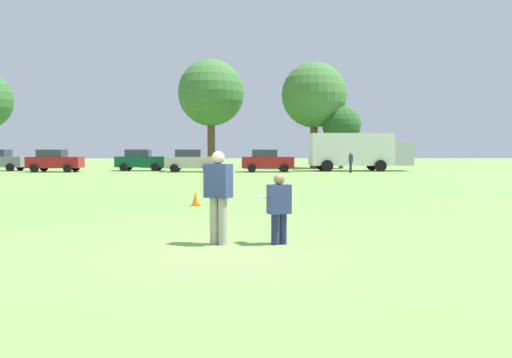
{
  "coord_description": "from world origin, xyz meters",
  "views": [
    {
      "loc": [
        0.51,
        -8.97,
        1.84
      ],
      "look_at": [
        0.71,
        3.4,
        1.11
      ],
      "focal_mm": 35.6,
      "sensor_mm": 36.0,
      "label": 1
    }
  ],
  "objects_px": {
    "parked_car_mid_right": "(141,160)",
    "bystander_far_jogger": "(351,161)",
    "player_defender": "(279,205)",
    "parked_car_center": "(55,161)",
    "parked_car_near_right": "(191,161)",
    "parked_car_far_right": "(267,161)",
    "player_thrower": "(218,192)",
    "traffic_cone": "(196,199)",
    "box_truck": "(358,150)",
    "frisbee": "(263,197)"
  },
  "relations": [
    {
      "from": "frisbee",
      "to": "parked_car_far_right",
      "type": "relative_size",
      "value": 0.06
    },
    {
      "from": "box_truck",
      "to": "parked_car_near_right",
      "type": "bearing_deg",
      "value": -173.63
    },
    {
      "from": "parked_car_far_right",
      "to": "player_defender",
      "type": "bearing_deg",
      "value": -91.71
    },
    {
      "from": "traffic_cone",
      "to": "parked_car_mid_right",
      "type": "distance_m",
      "value": 28.05
    },
    {
      "from": "traffic_cone",
      "to": "parked_car_near_right",
      "type": "relative_size",
      "value": 0.11
    },
    {
      "from": "player_defender",
      "to": "parked_car_near_right",
      "type": "xyz_separation_m",
      "value": [
        -5.23,
        31.63,
        0.16
      ]
    },
    {
      "from": "player_defender",
      "to": "frisbee",
      "type": "bearing_deg",
      "value": 149.44
    },
    {
      "from": "player_defender",
      "to": "bystander_far_jogger",
      "type": "distance_m",
      "value": 30.62
    },
    {
      "from": "parked_car_mid_right",
      "to": "bystander_far_jogger",
      "type": "bearing_deg",
      "value": -13.51
    },
    {
      "from": "parked_car_near_right",
      "to": "traffic_cone",
      "type": "bearing_deg",
      "value": -83.27
    },
    {
      "from": "player_defender",
      "to": "parked_car_near_right",
      "type": "distance_m",
      "value": 32.06
    },
    {
      "from": "traffic_cone",
      "to": "frisbee",
      "type": "bearing_deg",
      "value": -73.17
    },
    {
      "from": "player_thrower",
      "to": "frisbee",
      "type": "height_order",
      "value": "player_thrower"
    },
    {
      "from": "player_thrower",
      "to": "parked_car_center",
      "type": "height_order",
      "value": "parked_car_center"
    },
    {
      "from": "player_thrower",
      "to": "player_defender",
      "type": "height_order",
      "value": "player_thrower"
    },
    {
      "from": "parked_car_center",
      "to": "player_defender",
      "type": "bearing_deg",
      "value": -62.78
    },
    {
      "from": "player_thrower",
      "to": "player_defender",
      "type": "xyz_separation_m",
      "value": [
        1.17,
        -0.02,
        -0.26
      ]
    },
    {
      "from": "parked_car_near_right",
      "to": "bystander_far_jogger",
      "type": "relative_size",
      "value": 2.59
    },
    {
      "from": "parked_car_far_right",
      "to": "bystander_far_jogger",
      "type": "relative_size",
      "value": 2.59
    },
    {
      "from": "box_truck",
      "to": "bystander_far_jogger",
      "type": "distance_m",
      "value": 3.81
    },
    {
      "from": "parked_car_near_right",
      "to": "parked_car_far_right",
      "type": "xyz_separation_m",
      "value": [
        6.17,
        -0.1,
        0.0
      ]
    },
    {
      "from": "parked_car_center",
      "to": "parked_car_mid_right",
      "type": "relative_size",
      "value": 1.0
    },
    {
      "from": "parked_car_center",
      "to": "bystander_far_jogger",
      "type": "relative_size",
      "value": 2.59
    },
    {
      "from": "frisbee",
      "to": "parked_car_far_right",
      "type": "bearing_deg",
      "value": 87.74
    },
    {
      "from": "player_defender",
      "to": "parked_car_mid_right",
      "type": "height_order",
      "value": "parked_car_mid_right"
    },
    {
      "from": "parked_car_center",
      "to": "parked_car_near_right",
      "type": "height_order",
      "value": "same"
    },
    {
      "from": "parked_car_center",
      "to": "parked_car_near_right",
      "type": "xyz_separation_m",
      "value": [
        11.08,
        -0.09,
        0.0
      ]
    },
    {
      "from": "traffic_cone",
      "to": "parked_car_far_right",
      "type": "height_order",
      "value": "parked_car_far_right"
    },
    {
      "from": "box_truck",
      "to": "bystander_far_jogger",
      "type": "height_order",
      "value": "box_truck"
    },
    {
      "from": "parked_car_far_right",
      "to": "player_thrower",
      "type": "bearing_deg",
      "value": -93.83
    },
    {
      "from": "player_defender",
      "to": "bystander_far_jogger",
      "type": "height_order",
      "value": "bystander_far_jogger"
    },
    {
      "from": "player_defender",
      "to": "parked_car_near_right",
      "type": "relative_size",
      "value": 0.32
    },
    {
      "from": "traffic_cone",
      "to": "bystander_far_jogger",
      "type": "height_order",
      "value": "bystander_far_jogger"
    },
    {
      "from": "player_thrower",
      "to": "parked_car_far_right",
      "type": "xyz_separation_m",
      "value": [
        2.11,
        31.51,
        -0.09
      ]
    },
    {
      "from": "traffic_cone",
      "to": "player_thrower",
      "type": "bearing_deg",
      "value": -80.52
    },
    {
      "from": "parked_car_center",
      "to": "parked_car_far_right",
      "type": "bearing_deg",
      "value": -0.63
    },
    {
      "from": "frisbee",
      "to": "box_truck",
      "type": "relative_size",
      "value": 0.03
    },
    {
      "from": "player_defender",
      "to": "parked_car_far_right",
      "type": "bearing_deg",
      "value": 88.29
    },
    {
      "from": "bystander_far_jogger",
      "to": "parked_car_mid_right",
      "type": "bearing_deg",
      "value": 166.49
    },
    {
      "from": "traffic_cone",
      "to": "box_truck",
      "type": "xyz_separation_m",
      "value": [
        11.04,
        26.37,
        1.52
      ]
    },
    {
      "from": "parked_car_mid_right",
      "to": "bystander_far_jogger",
      "type": "height_order",
      "value": "parked_car_mid_right"
    },
    {
      "from": "parked_car_center",
      "to": "parked_car_near_right",
      "type": "bearing_deg",
      "value": -0.47
    },
    {
      "from": "parked_car_mid_right",
      "to": "bystander_far_jogger",
      "type": "xyz_separation_m",
      "value": [
        17.21,
        -4.13,
        -0.0
      ]
    },
    {
      "from": "player_defender",
      "to": "traffic_cone",
      "type": "height_order",
      "value": "player_defender"
    },
    {
      "from": "player_defender",
      "to": "parked_car_far_right",
      "type": "distance_m",
      "value": 31.55
    },
    {
      "from": "player_thrower",
      "to": "bystander_far_jogger",
      "type": "bearing_deg",
      "value": 73.85
    },
    {
      "from": "parked_car_near_right",
      "to": "parked_car_center",
      "type": "bearing_deg",
      "value": 179.53
    },
    {
      "from": "parked_car_mid_right",
      "to": "parked_car_far_right",
      "type": "relative_size",
      "value": 1.0
    },
    {
      "from": "box_truck",
      "to": "player_thrower",
      "type": "bearing_deg",
      "value": -106.62
    },
    {
      "from": "player_defender",
      "to": "box_truck",
      "type": "bearing_deg",
      "value": 75.26
    }
  ]
}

